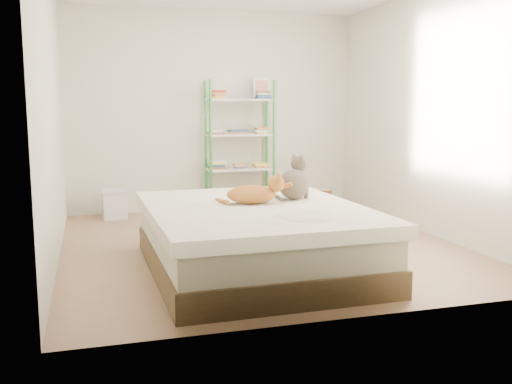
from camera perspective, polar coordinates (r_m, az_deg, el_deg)
name	(u,v)px	position (r m, az deg, el deg)	size (l,w,h in m)	color
room	(259,114)	(5.57, 0.28, 7.85)	(3.81, 4.21, 2.61)	olive
bed	(255,238)	(4.79, -0.14, -4.64)	(1.77, 2.19, 0.55)	brown
orange_cat	(251,192)	(4.83, -0.46, 0.00)	(0.50, 0.27, 0.20)	orange
grey_cat	(294,177)	(5.06, 3.84, 1.46)	(0.29, 0.34, 0.39)	#756756
shelf_unit	(240,150)	(7.49, -1.59, 4.21)	(0.88, 0.36, 1.74)	green
cardboard_box	(308,205)	(6.99, 5.26, -1.29)	(0.59, 0.59, 0.40)	tan
white_bin	(115,204)	(7.22, -13.93, -1.14)	(0.32, 0.29, 0.36)	silver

